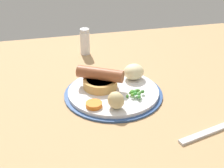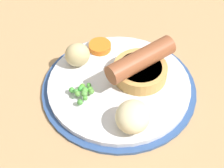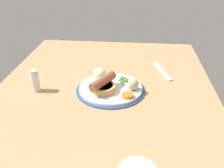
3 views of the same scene
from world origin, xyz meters
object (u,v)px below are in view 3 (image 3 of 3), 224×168
at_px(carrot_slice_6, 128,95).
at_px(salt_shaker, 35,81).
at_px(dinner_plate, 111,89).
at_px(potato_chunk_0, 99,73).
at_px(pea_pile, 123,79).
at_px(sausage_pudding, 103,85).
at_px(fork, 162,71).
at_px(potato_chunk_1, 133,85).

distance_m(carrot_slice_6, salt_shaker, 0.33).
height_order(dinner_plate, potato_chunk_0, potato_chunk_0).
height_order(dinner_plate, salt_shaker, salt_shaker).
xyz_separation_m(dinner_plate, salt_shaker, (0.03, -0.27, 0.03)).
xyz_separation_m(dinner_plate, pea_pile, (-0.05, 0.04, 0.02)).
height_order(pea_pile, potato_chunk_0, potato_chunk_0).
distance_m(dinner_plate, sausage_pudding, 0.05).
xyz_separation_m(sausage_pudding, potato_chunk_0, (-0.09, -0.02, -0.00)).
relative_size(dinner_plate, carrot_slice_6, 6.41).
bearing_deg(salt_shaker, carrot_slice_6, 83.95).
xyz_separation_m(fork, salt_shaker, (0.20, -0.46, 0.04)).
distance_m(sausage_pudding, carrot_slice_6, 0.10).
xyz_separation_m(pea_pile, carrot_slice_6, (0.11, 0.02, -0.00)).
bearing_deg(fork, pea_pile, -66.67).
bearing_deg(potato_chunk_1, sausage_pudding, -83.78).
relative_size(carrot_slice_6, fork, 0.21).
bearing_deg(fork, potato_chunk_0, -82.42).
xyz_separation_m(pea_pile, potato_chunk_1, (0.06, 0.04, 0.01)).
distance_m(potato_chunk_0, carrot_slice_6, 0.17).
bearing_deg(pea_pile, potato_chunk_1, 34.29).
bearing_deg(salt_shaker, potato_chunk_1, 92.27).
distance_m(potato_chunk_0, salt_shaker, 0.23).
bearing_deg(sausage_pudding, carrot_slice_6, -83.76).
height_order(potato_chunk_1, salt_shaker, salt_shaker).
distance_m(pea_pile, fork, 0.20).
relative_size(potato_chunk_1, fork, 0.23).
relative_size(sausage_pudding, potato_chunk_1, 2.84).
bearing_deg(salt_shaker, potato_chunk_0, 113.18).
xyz_separation_m(carrot_slice_6, fork, (-0.24, 0.13, -0.02)).
bearing_deg(pea_pile, dinner_plate, -41.13).
height_order(pea_pile, salt_shaker, salt_shaker).
distance_m(carrot_slice_6, fork, 0.27).
relative_size(potato_chunk_1, salt_shaker, 0.51).
bearing_deg(dinner_plate, potato_chunk_0, -142.91).
distance_m(dinner_plate, potato_chunk_1, 0.09).
relative_size(sausage_pudding, potato_chunk_0, 2.17).
height_order(dinner_plate, potato_chunk_1, potato_chunk_1).
distance_m(potato_chunk_1, carrot_slice_6, 0.05).
bearing_deg(potato_chunk_1, dinner_plate, -98.80).
xyz_separation_m(potato_chunk_1, salt_shaker, (0.01, -0.35, 0.01)).
relative_size(potato_chunk_0, potato_chunk_1, 1.31).
bearing_deg(pea_pile, salt_shaker, -76.73).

